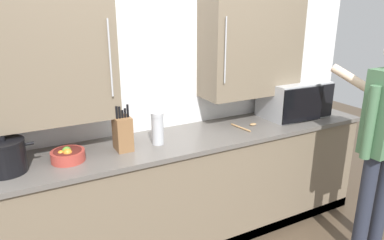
# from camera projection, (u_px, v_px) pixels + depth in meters

# --- Properties ---
(back_wall_tiled) EXTENTS (4.01, 0.44, 2.70)m
(back_wall_tiled) POSITION_uv_depth(u_px,v_px,m) (155.00, 69.00, 2.76)
(back_wall_tiled) COLOR white
(back_wall_tiled) RESTS_ON ground_plane
(counter_unit) EXTENTS (3.53, 0.60, 0.92)m
(counter_unit) POSITION_uv_depth(u_px,v_px,m) (173.00, 194.00, 2.82)
(counter_unit) COLOR #756651
(counter_unit) RESTS_ON ground_plane
(microwave_oven) EXTENTS (0.58, 0.40, 0.32)m
(microwave_oven) POSITION_uv_depth(u_px,v_px,m) (292.00, 99.00, 3.20)
(microwave_oven) COLOR #B7BABF
(microwave_oven) RESTS_ON counter_unit
(knife_block) EXTENTS (0.11, 0.15, 0.33)m
(knife_block) POSITION_uv_depth(u_px,v_px,m) (123.00, 133.00, 2.46)
(knife_block) COLOR brown
(knife_block) RESTS_ON counter_unit
(wooden_spoon) EXTENTS (0.20, 0.23, 0.02)m
(wooden_spoon) POSITION_uv_depth(u_px,v_px,m) (247.00, 126.00, 2.96)
(wooden_spoon) COLOR tan
(wooden_spoon) RESTS_ON counter_unit
(stock_pot) EXTENTS (0.34, 0.24, 0.23)m
(stock_pot) POSITION_uv_depth(u_px,v_px,m) (5.00, 157.00, 2.12)
(stock_pot) COLOR black
(stock_pot) RESTS_ON counter_unit
(thermos_flask) EXTENTS (0.09, 0.09, 0.24)m
(thermos_flask) POSITION_uv_depth(u_px,v_px,m) (158.00, 128.00, 2.56)
(thermos_flask) COLOR #B7BABF
(thermos_flask) RESTS_ON counter_unit
(fruit_bowl) EXTENTS (0.22, 0.22, 0.10)m
(fruit_bowl) POSITION_uv_depth(u_px,v_px,m) (68.00, 155.00, 2.30)
(fruit_bowl) COLOR #AD3D33
(fruit_bowl) RESTS_ON counter_unit
(person_figure) EXTENTS (0.44, 0.63, 1.69)m
(person_figure) POSITION_uv_depth(u_px,v_px,m) (384.00, 132.00, 2.56)
(person_figure) COLOR #282D3D
(person_figure) RESTS_ON ground_plane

